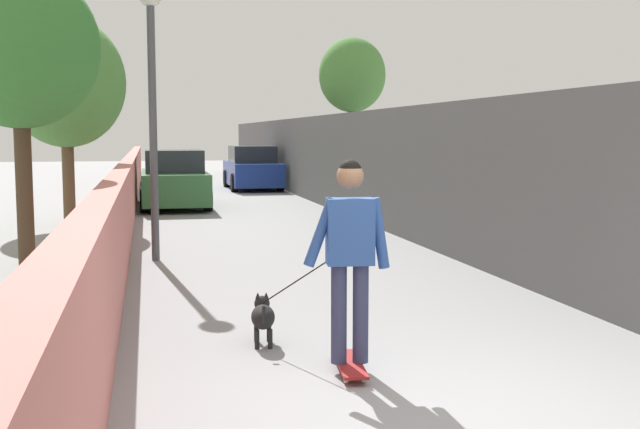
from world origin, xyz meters
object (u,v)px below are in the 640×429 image
object	(u,v)px
tree_left_near	(19,48)
dog	(263,316)
tree_right_mid	(352,77)
tree_left_far	(65,83)
person_skateboarder	(350,245)
lamp_post	(152,72)
car_far	(252,169)
skateboard	(350,364)
car_near	(174,181)

from	to	relation	value
tree_left_near	dog	distance (m)	6.53
tree_right_mid	dog	size ratio (longest dim) A/B	3.74
tree_left_far	tree_right_mid	bearing A→B (deg)	-52.98
person_skateboarder	tree_right_mid	bearing A→B (deg)	-14.89
tree_left_far	lamp_post	bearing A→B (deg)	-161.85
tree_right_mid	dog	xyz separation A→B (m)	(-16.61, 5.25, -3.47)
lamp_post	person_skateboarder	world-z (taller)	lamp_post
tree_left_near	car_far	size ratio (longest dim) A/B	1.05
tree_right_mid	tree_left_far	size ratio (longest dim) A/B	1.10
car_far	person_skateboarder	bearing A→B (deg)	174.52
lamp_post	skateboard	xyz separation A→B (m)	(-6.21, -1.49, -2.84)
tree_left_near	lamp_post	world-z (taller)	tree_left_near
tree_left_near	car_near	bearing A→B (deg)	-15.23
tree_right_mid	person_skateboarder	xyz separation A→B (m)	(-17.62, 4.69, -2.68)
dog	skateboard	bearing A→B (deg)	-150.74
car_near	dog	bearing A→B (deg)	-178.69
car_far	car_near	bearing A→B (deg)	155.27
tree_left_far	skateboard	bearing A→B (deg)	-164.29
tree_left_far	skateboard	distance (m)	12.44
tree_right_mid	person_skateboarder	bearing A→B (deg)	165.11
lamp_post	tree_left_near	bearing A→B (deg)	92.54
person_skateboarder	car_near	size ratio (longest dim) A/B	0.39
skateboard	person_skateboarder	xyz separation A→B (m)	(-0.00, -0.00, 1.00)
tree_left_near	person_skateboarder	world-z (taller)	tree_left_near
tree_left_near	car_far	bearing A→B (deg)	-19.31
person_skateboarder	car_near	world-z (taller)	person_skateboarder
tree_right_mid	car_near	distance (m)	6.77
tree_left_far	person_skateboarder	bearing A→B (deg)	-164.29
tree_left_far	lamp_post	distance (m)	5.70
tree_left_near	car_near	world-z (taller)	tree_left_near
tree_right_mid	dog	world-z (taller)	tree_right_mid
lamp_post	tree_right_mid	bearing A→B (deg)	-28.43
skateboard	dog	distance (m)	1.18
tree_right_mid	skateboard	size ratio (longest dim) A/B	6.05
person_skateboarder	car_near	xyz separation A→B (m)	(15.26, 0.89, -0.35)
tree_left_near	tree_right_mid	bearing A→B (deg)	-35.04
dog	car_far	xyz separation A→B (m)	(20.70, -2.65, 0.44)
skateboard	car_near	bearing A→B (deg)	3.36
lamp_post	car_near	size ratio (longest dim) A/B	0.97
dog	tree_right_mid	bearing A→B (deg)	-17.55
car_near	tree_right_mid	bearing A→B (deg)	-67.00
person_skateboarder	lamp_post	bearing A→B (deg)	13.54
lamp_post	skateboard	world-z (taller)	lamp_post
skateboard	car_near	size ratio (longest dim) A/B	0.19
car_near	tree_left_far	bearing A→B (deg)	146.81
lamp_post	car_far	xyz separation A→B (m)	(15.51, -3.58, -2.19)
tree_left_far	car_near	world-z (taller)	tree_left_far
tree_right_mid	lamp_post	distance (m)	13.01
person_skateboarder	car_far	world-z (taller)	person_skateboarder
dog	car_far	distance (m)	20.88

